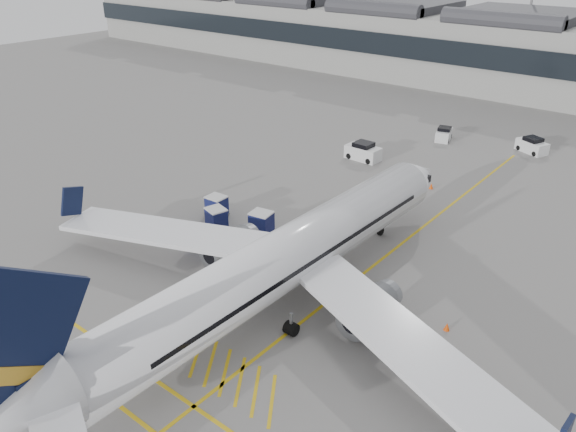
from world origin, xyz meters
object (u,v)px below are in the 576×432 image
Objects in this scene: belt_loader at (299,262)px; ramp_agent_b at (326,247)px; pushback_tug at (217,243)px; airliner_main at (279,263)px; ramp_agent_a at (298,237)px; baggage_cart_a at (261,222)px.

belt_loader is 2.70m from ramp_agent_b.
pushback_tug is (-7.05, -1.82, -0.03)m from belt_loader.
belt_loader is (-1.79, 4.54, -2.74)m from airliner_main.
ramp_agent_b is at bearing -53.26° from ramp_agent_a.
baggage_cart_a is at bearing -4.65° from ramp_agent_b.
ramp_agent_b reaches higher than ramp_agent_a.
pushback_tug is (-1.06, -4.28, -0.49)m from baggage_cart_a.
ramp_agent_a is 6.57m from pushback_tug.
ramp_agent_a is 0.77× the size of pushback_tug.
pushback_tug is at bearing 24.11° from ramp_agent_b.
ramp_agent_b is 8.86m from pushback_tug.
ramp_agent_b is (-1.18, 7.15, -2.36)m from airliner_main.
pushback_tug is (-4.94, -4.31, -0.39)m from ramp_agent_a.
belt_loader is at bearing -31.78° from baggage_cart_a.
airliner_main is 7.62m from ramp_agent_b.
baggage_cart_a is (-5.99, 2.46, 0.47)m from belt_loader.
belt_loader is 2.43× the size of baggage_cart_a.
ramp_agent_a is (3.88, 0.03, -0.10)m from baggage_cart_a.
airliner_main is at bearing -59.46° from belt_loader.
airliner_main is 5.60m from belt_loader.
pushback_tug is (-7.67, -4.42, -0.41)m from ramp_agent_b.
pushback_tug is (-8.84, 2.72, -2.77)m from airliner_main.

